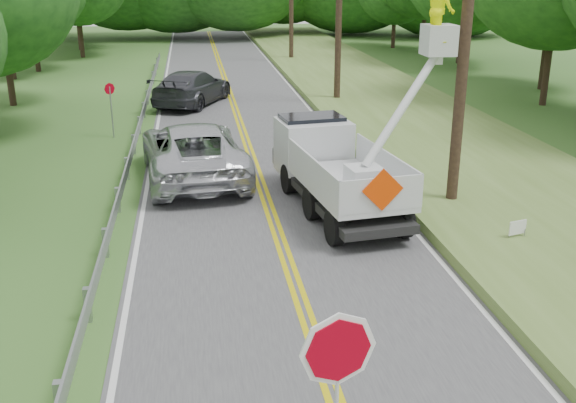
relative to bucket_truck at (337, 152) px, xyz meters
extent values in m
cube|color=#444447|center=(-1.97, 3.96, -1.43)|extent=(7.20, 96.00, 0.02)
cube|color=#CFBD08|center=(-2.07, 3.96, -1.42)|extent=(0.12, 96.00, 0.00)
cube|color=#CFBD08|center=(-1.87, 3.96, -1.42)|extent=(0.12, 96.00, 0.00)
cube|color=silver|center=(-5.42, 3.96, -1.42)|extent=(0.12, 96.00, 0.00)
cube|color=silver|center=(1.48, 3.96, -1.42)|extent=(0.12, 96.00, 0.00)
cube|color=#919599|center=(-6.07, -9.04, -1.09)|extent=(0.12, 0.14, 0.70)
cube|color=#919599|center=(-6.07, -6.04, -1.09)|extent=(0.12, 0.14, 0.70)
cube|color=#919599|center=(-6.07, -3.04, -1.09)|extent=(0.12, 0.14, 0.70)
cube|color=#919599|center=(-6.07, -0.04, -1.09)|extent=(0.12, 0.14, 0.70)
cube|color=#919599|center=(-6.07, 2.96, -1.09)|extent=(0.12, 0.14, 0.70)
cube|color=#919599|center=(-6.07, 5.96, -1.09)|extent=(0.12, 0.14, 0.70)
cube|color=#919599|center=(-6.07, 8.96, -1.09)|extent=(0.12, 0.14, 0.70)
cube|color=#919599|center=(-6.07, 11.96, -1.09)|extent=(0.12, 0.14, 0.70)
cube|color=#919599|center=(-6.07, 14.96, -1.09)|extent=(0.12, 0.14, 0.70)
cube|color=#919599|center=(-6.07, 17.96, -1.09)|extent=(0.12, 0.14, 0.70)
cube|color=#919599|center=(-6.07, 20.96, -1.09)|extent=(0.12, 0.14, 0.70)
cube|color=#919599|center=(-6.07, 23.96, -1.09)|extent=(0.12, 0.14, 0.70)
cube|color=#919599|center=(-6.07, 26.96, -1.09)|extent=(0.12, 0.14, 0.70)
cube|color=#919599|center=(-5.97, 4.96, -0.84)|extent=(0.05, 48.00, 0.34)
cylinder|color=black|center=(3.03, -1.04, 3.56)|extent=(0.30, 0.30, 10.00)
cube|color=#526F2C|center=(5.13, 3.96, -1.29)|extent=(7.00, 96.00, 0.30)
cylinder|color=#332319|center=(-12.44, 15.69, -0.03)|extent=(0.32, 0.32, 2.81)
cylinder|color=#332319|center=(-14.27, 23.78, -0.34)|extent=(0.32, 0.32, 2.20)
ellipsoid|color=#184016|center=(-14.27, 23.78, 2.35)|extent=(5.14, 5.14, 4.52)
cylinder|color=#332319|center=(-13.46, 26.76, 0.07)|extent=(0.32, 0.32, 3.02)
cylinder|color=#332319|center=(-11.66, 33.35, 0.14)|extent=(0.32, 0.32, 3.17)
cylinder|color=#332319|center=(-12.46, 38.07, 0.60)|extent=(0.32, 0.32, 4.07)
cylinder|color=#332319|center=(12.75, 12.14, 0.42)|extent=(0.32, 0.32, 3.71)
cylinder|color=#332319|center=(14.82, 16.23, 0.28)|extent=(0.32, 0.32, 3.44)
cylinder|color=#332319|center=(13.50, 24.15, 0.22)|extent=(0.32, 0.32, 3.32)
cylinder|color=#332319|center=(14.22, 26.48, 0.38)|extent=(0.32, 0.32, 3.64)
cylinder|color=#332319|center=(13.84, 32.83, 0.28)|extent=(0.32, 0.32, 3.44)
cylinder|color=#332319|center=(12.39, 35.81, -0.15)|extent=(0.32, 0.32, 2.58)
cylinder|color=#A10013|center=(-2.66, -12.18, 1.44)|extent=(0.79, 0.17, 0.80)
cylinder|color=black|center=(-0.71, -3.14, -0.99)|extent=(0.38, 0.89, 0.86)
cylinder|color=black|center=(1.07, -2.91, -0.99)|extent=(0.38, 0.89, 0.86)
cylinder|color=black|center=(-0.95, -1.36, -0.99)|extent=(0.38, 0.89, 0.86)
cylinder|color=black|center=(0.83, -1.13, -0.99)|extent=(0.38, 0.89, 0.86)
cylinder|color=black|center=(-1.24, 0.86, -0.99)|extent=(0.38, 0.89, 0.86)
cylinder|color=black|center=(0.54, 1.10, -0.99)|extent=(0.38, 0.89, 0.86)
cube|color=black|center=(-0.09, -0.98, -0.93)|extent=(2.62, 5.94, 0.22)
cube|color=silver|center=(-0.01, -1.60, -0.48)|extent=(2.59, 4.36, 0.20)
cube|color=silver|center=(-1.02, -1.73, -0.03)|extent=(0.59, 4.10, 0.81)
cube|color=silver|center=(0.99, -1.47, -0.03)|extent=(0.59, 4.10, 0.81)
cube|color=silver|center=(0.26, -3.63, -0.03)|extent=(2.05, 0.32, 0.81)
cube|color=silver|center=(-0.41, 1.43, -0.21)|extent=(2.23, 1.96, 1.62)
cube|color=black|center=(-0.44, 1.60, 0.38)|extent=(1.93, 1.39, 0.67)
cube|color=silver|center=(0.12, -2.58, -0.03)|extent=(0.91, 0.91, 0.72)
cube|color=silver|center=(2.33, -1.04, 3.14)|extent=(0.76, 0.76, 0.76)
imported|color=#EFFF00|center=(2.33, -1.04, 3.90)|extent=(0.62, 0.80, 1.65)
cube|color=#EC3C03|center=(0.26, -3.69, 0.11)|extent=(1.01, 0.17, 1.02)
imported|color=silver|center=(-3.98, 2.76, -0.54)|extent=(3.56, 6.62, 1.77)
imported|color=#3A3B41|center=(-3.90, 14.66, -0.61)|extent=(4.34, 6.03, 1.62)
cylinder|color=#919599|center=(-7.04, 8.52, -0.44)|extent=(0.06, 0.06, 2.00)
cylinder|color=#A10013|center=(-7.04, 8.52, 0.47)|extent=(0.36, 0.31, 0.45)
cube|color=white|center=(3.53, -3.94, -0.91)|extent=(0.48, 0.16, 0.34)
cylinder|color=#919599|center=(3.33, -3.94, -1.20)|extent=(0.02, 0.02, 0.49)
cylinder|color=#919599|center=(3.72, -3.94, -1.20)|extent=(0.02, 0.02, 0.49)
camera|label=1|loc=(-3.94, -17.65, 4.95)|focal=41.72mm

